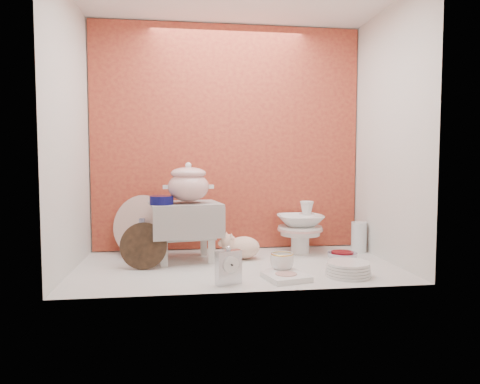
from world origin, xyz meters
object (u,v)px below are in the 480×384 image
at_px(soup_tureen, 188,183).
at_px(floral_platter, 141,225).
at_px(plush_pig, 244,247).
at_px(gold_rim_teacup, 282,262).
at_px(mantel_clock, 228,265).
at_px(step_stool, 185,232).
at_px(blue_white_vase, 142,238).
at_px(porcelain_tower, 300,227).
at_px(dinner_plate_stack, 348,269).
at_px(crystal_bowl, 342,257).

bearing_deg(soup_tureen, floral_platter, 143.16).
relative_size(soup_tureen, plush_pig, 1.12).
height_order(plush_pig, gold_rim_teacup, plush_pig).
xyz_separation_m(soup_tureen, mantel_clock, (0.18, -0.51, -0.38)).
bearing_deg(step_stool, blue_white_vase, 141.73).
height_order(floral_platter, porcelain_tower, floral_platter).
bearing_deg(step_stool, floral_platter, 135.72).
distance_m(mantel_clock, dinner_plate_stack, 0.64).
height_order(blue_white_vase, dinner_plate_stack, blue_white_vase).
bearing_deg(plush_pig, step_stool, -158.48).
bearing_deg(soup_tureen, crystal_bowl, -8.12).
bearing_deg(floral_platter, crystal_bowl, -16.35).
height_order(step_stool, porcelain_tower, step_stool).
xyz_separation_m(floral_platter, blue_white_vase, (0.01, -0.05, -0.07)).
height_order(crystal_bowl, porcelain_tower, porcelain_tower).
height_order(mantel_clock, dinner_plate_stack, mantel_clock).
bearing_deg(porcelain_tower, step_stool, -170.81).
height_order(plush_pig, dinner_plate_stack, plush_pig).
distance_m(mantel_clock, crystal_bowl, 0.82).
relative_size(plush_pig, porcelain_tower, 0.74).
height_order(dinner_plate_stack, crystal_bowl, dinner_plate_stack).
bearing_deg(step_stool, gold_rim_teacup, -45.13).
relative_size(floral_platter, dinner_plate_stack, 1.65).
bearing_deg(dinner_plate_stack, floral_platter, 149.21).
bearing_deg(porcelain_tower, dinner_plate_stack, -80.98).
bearing_deg(plush_pig, blue_white_vase, -171.01).
distance_m(step_stool, crystal_bowl, 0.95).
bearing_deg(dinner_plate_stack, crystal_bowl, 74.13).
distance_m(dinner_plate_stack, crystal_bowl, 0.32).
xyz_separation_m(crystal_bowl, porcelain_tower, (-0.18, 0.28, 0.14)).
bearing_deg(step_stool, plush_pig, -11.13).
height_order(step_stool, gold_rim_teacup, step_stool).
height_order(gold_rim_teacup, porcelain_tower, porcelain_tower).
relative_size(plush_pig, dinner_plate_stack, 1.07).
distance_m(floral_platter, dinner_plate_stack, 1.30).
bearing_deg(blue_white_vase, gold_rim_teacup, -33.91).
bearing_deg(gold_rim_teacup, soup_tureen, 144.78).
height_order(blue_white_vase, porcelain_tower, porcelain_tower).
bearing_deg(soup_tureen, gold_rim_teacup, -35.22).
bearing_deg(gold_rim_teacup, porcelain_tower, 64.52).
distance_m(floral_platter, plush_pig, 0.67).
relative_size(soup_tureen, gold_rim_teacup, 2.25).
distance_m(step_stool, dinner_plate_stack, 0.97).
distance_m(soup_tureen, blue_white_vase, 0.49).
distance_m(step_stool, floral_platter, 0.34).
height_order(soup_tureen, blue_white_vase, soup_tureen).
height_order(soup_tureen, dinner_plate_stack, soup_tureen).
height_order(floral_platter, mantel_clock, floral_platter).
bearing_deg(dinner_plate_stack, plush_pig, 136.75).
bearing_deg(plush_pig, floral_platter, -174.64).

